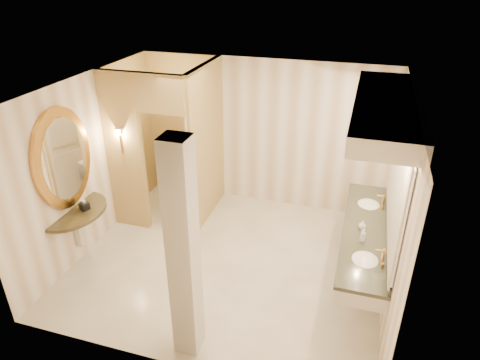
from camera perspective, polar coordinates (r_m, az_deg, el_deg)
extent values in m
plane|color=white|center=(6.74, -1.46, -10.67)|extent=(4.50, 4.50, 0.00)
plane|color=white|center=(5.51, -1.80, 12.06)|extent=(4.50, 4.50, 0.00)
cube|color=white|center=(7.76, 3.04, 6.14)|extent=(4.50, 0.02, 2.70)
cube|color=white|center=(4.46, -9.85, -11.98)|extent=(4.50, 0.02, 2.70)
cube|color=white|center=(6.98, -19.44, 2.05)|extent=(0.02, 4.00, 2.70)
cube|color=white|center=(5.79, 20.10, -3.44)|extent=(0.02, 4.00, 2.70)
cube|color=tan|center=(7.32, -4.51, 4.75)|extent=(0.10, 1.50, 2.70)
cube|color=tan|center=(7.18, -15.10, 3.40)|extent=(0.65, 0.10, 2.70)
cube|color=tan|center=(6.49, -10.62, 11.23)|extent=(0.80, 0.10, 0.60)
cube|color=beige|center=(7.18, -6.68, 1.54)|extent=(0.36, 0.76, 2.10)
cylinder|color=#CD8941|center=(7.05, -15.58, 4.66)|extent=(0.03, 0.03, 0.30)
cone|color=beige|center=(6.98, -15.78, 6.17)|extent=(0.14, 0.14, 0.14)
cube|color=beige|center=(6.21, 16.40, -7.39)|extent=(0.60, 2.58, 0.24)
cube|color=black|center=(6.14, 16.54, -6.46)|extent=(0.64, 2.62, 0.05)
cube|color=black|center=(6.12, 19.24, -6.25)|extent=(0.03, 2.58, 0.10)
ellipsoid|color=white|center=(5.58, 16.26, -10.49)|extent=(0.40, 0.44, 0.15)
cylinder|color=#CD8941|center=(5.51, 18.53, -9.68)|extent=(0.03, 0.03, 0.22)
ellipsoid|color=white|center=(6.75, 16.73, -3.42)|extent=(0.40, 0.44, 0.15)
cylinder|color=#CD8941|center=(6.70, 18.57, -2.68)|extent=(0.03, 0.03, 0.22)
cube|color=white|center=(5.75, 20.37, 0.27)|extent=(0.03, 2.58, 1.40)
cube|color=beige|center=(5.41, 18.98, 9.09)|extent=(0.75, 2.78, 0.22)
cylinder|color=black|center=(6.78, -21.46, -3.88)|extent=(1.14, 1.14, 0.05)
cube|color=beige|center=(6.91, -20.77, -6.07)|extent=(0.10, 0.10, 0.60)
cylinder|color=gold|center=(6.40, -22.59, 2.63)|extent=(0.07, 1.14, 1.14)
cylinder|color=white|center=(6.38, -22.31, 2.59)|extent=(0.02, 0.91, 0.91)
cube|color=beige|center=(4.66, -7.56, -9.83)|extent=(0.29, 0.29, 2.70)
cube|color=black|center=(6.68, -20.03, -3.28)|extent=(0.15, 0.15, 0.12)
imported|color=white|center=(7.93, -5.99, -1.02)|extent=(0.57, 0.86, 0.81)
imported|color=beige|center=(6.04, 16.12, -6.04)|extent=(0.07, 0.07, 0.12)
imported|color=silver|center=(6.07, 16.00, -5.79)|extent=(0.11, 0.11, 0.13)
imported|color=#C6B28C|center=(5.81, 16.07, -7.10)|extent=(0.08, 0.08, 0.18)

